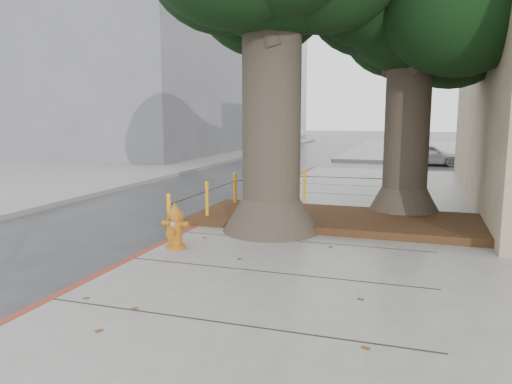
% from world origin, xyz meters
% --- Properties ---
extents(ground, '(140.00, 140.00, 0.00)m').
position_xyz_m(ground, '(0.00, 0.00, 0.00)').
color(ground, '#28282B').
rests_on(ground, ground).
extents(sidewalk_far, '(16.00, 20.00, 0.15)m').
position_xyz_m(sidewalk_far, '(6.00, 30.00, 0.07)').
color(sidewalk_far, slate).
rests_on(sidewalk_far, ground).
extents(sidewalk_opposite, '(14.00, 60.00, 0.15)m').
position_xyz_m(sidewalk_opposite, '(-14.00, 10.00, 0.07)').
color(sidewalk_opposite, slate).
rests_on(sidewalk_opposite, ground).
extents(curb_red, '(0.14, 26.00, 0.16)m').
position_xyz_m(curb_red, '(-2.00, 2.50, 0.07)').
color(curb_red, maroon).
rests_on(curb_red, ground).
extents(planter_bed, '(6.40, 2.60, 0.16)m').
position_xyz_m(planter_bed, '(0.90, 3.90, 0.23)').
color(planter_bed, black).
rests_on(planter_bed, sidewalk_main).
extents(building_far_grey, '(12.00, 16.00, 12.00)m').
position_xyz_m(building_far_grey, '(-15.00, 22.00, 6.00)').
color(building_far_grey, slate).
rests_on(building_far_grey, ground).
extents(building_far_white, '(12.00, 18.00, 15.00)m').
position_xyz_m(building_far_white, '(-17.00, 45.00, 7.50)').
color(building_far_white, silver).
rests_on(building_far_white, ground).
extents(tree_far, '(4.50, 3.80, 7.17)m').
position_xyz_m(tree_far, '(2.64, 5.32, 5.02)').
color(tree_far, '#4C3F33').
rests_on(tree_far, sidewalk_main).
extents(bollard_ring, '(3.79, 5.39, 0.95)m').
position_xyz_m(bollard_ring, '(-0.87, 4.38, 0.66)').
color(bollard_ring, '#FAA60D').
rests_on(bollard_ring, sidewalk_main).
extents(fire_hydrant, '(0.44, 0.39, 0.84)m').
position_xyz_m(fire_hydrant, '(-1.56, 0.79, 0.56)').
color(fire_hydrant, '#BF6613').
rests_on(fire_hydrant, sidewalk_main).
extents(car_silver, '(3.32, 1.54, 1.10)m').
position_xyz_m(car_silver, '(3.02, 19.53, 0.55)').
color(car_silver, '#B4B5BA').
rests_on(car_silver, ground).
extents(car_dark, '(1.71, 3.95, 1.13)m').
position_xyz_m(car_dark, '(-9.83, 17.65, 0.57)').
color(car_dark, black).
rests_on(car_dark, ground).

